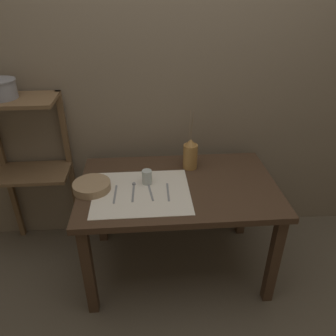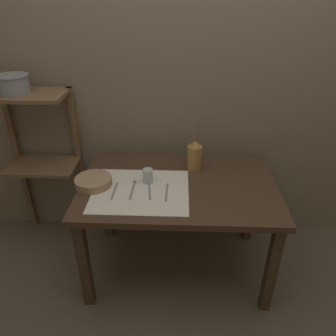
{
  "view_description": "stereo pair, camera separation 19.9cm",
  "coord_description": "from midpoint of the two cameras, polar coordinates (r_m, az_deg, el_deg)",
  "views": [
    {
      "loc": [
        -0.2,
        -1.72,
        1.81
      ],
      "look_at": [
        -0.06,
        0.0,
        0.82
      ],
      "focal_mm": 35.0,
      "sensor_mm": 36.0,
      "label": 1
    },
    {
      "loc": [
        0.0,
        -1.72,
        1.81
      ],
      "look_at": [
        -0.06,
        0.0,
        0.82
      ],
      "focal_mm": 35.0,
      "sensor_mm": 36.0,
      "label": 2
    }
  ],
  "objects": [
    {
      "name": "ground_plane",
      "position": [
        2.5,
        -0.86,
        -16.57
      ],
      "size": [
        12.0,
        12.0,
        0.0
      ],
      "primitive_type": "plane",
      "color": "brown"
    },
    {
      "name": "stone_wall_back",
      "position": [
        2.31,
        -1.91,
        14.47
      ],
      "size": [
        7.0,
        0.06,
        2.4
      ],
      "color": "#7A6B56",
      "rests_on": "ground_plane"
    },
    {
      "name": "wooden_table",
      "position": [
        2.1,
        -0.98,
        -4.98
      ],
      "size": [
        1.23,
        0.78,
        0.7
      ],
      "color": "#422D1E",
      "rests_on": "ground_plane"
    },
    {
      "name": "wooden_shelf_unit",
      "position": [
        2.45,
        -25.31,
        2.96
      ],
      "size": [
        0.5,
        0.31,
        1.19
      ],
      "color": "brown",
      "rests_on": "ground_plane"
    },
    {
      "name": "linen_cloth",
      "position": [
        1.99,
        -7.5,
        -4.3
      ],
      "size": [
        0.58,
        0.49,
        0.0
      ],
      "color": "silver",
      "rests_on": "wooden_table"
    },
    {
      "name": "pitcher_with_flowers",
      "position": [
        2.19,
        1.33,
        2.28
      ],
      "size": [
        0.1,
        0.1,
        0.42
      ],
      "color": "olive",
      "rests_on": "wooden_table"
    },
    {
      "name": "wooden_bowl",
      "position": [
        2.06,
        -15.85,
        -3.17
      ],
      "size": [
        0.23,
        0.23,
        0.05
      ],
      "color": "#9E7F5B",
      "rests_on": "wooden_table"
    },
    {
      "name": "glass_tumbler_near",
      "position": [
        2.04,
        -6.47,
        -1.65
      ],
      "size": [
        0.06,
        0.06,
        0.09
      ],
      "color": "#B7C1BC",
      "rests_on": "wooden_table"
    },
    {
      "name": "fork_inner",
      "position": [
        1.99,
        -12.04,
        -4.56
      ],
      "size": [
        0.02,
        0.19,
        0.0
      ],
      "color": "gray",
      "rests_on": "wooden_table"
    },
    {
      "name": "spoon_outer",
      "position": [
        2.03,
        -8.8,
        -3.43
      ],
      "size": [
        0.02,
        0.2,
        0.02
      ],
      "color": "gray",
      "rests_on": "wooden_table"
    },
    {
      "name": "spoon_inner",
      "position": [
        2.03,
        -6.14,
        -3.31
      ],
      "size": [
        0.04,
        0.2,
        0.02
      ],
      "color": "gray",
      "rests_on": "wooden_table"
    },
    {
      "name": "knife_center",
      "position": [
        1.97,
        -2.89,
        -4.28
      ],
      "size": [
        0.02,
        0.19,
        0.0
      ],
      "color": "gray",
      "rests_on": "wooden_table"
    }
  ]
}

